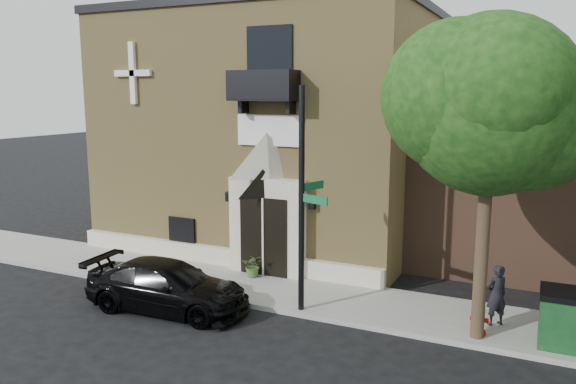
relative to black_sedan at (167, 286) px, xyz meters
name	(u,v)px	position (x,y,z in m)	size (l,w,h in m)	color
ground	(255,310)	(2.23, 1.06, -0.70)	(120.00, 120.00, 0.00)	black
sidewalk	(308,295)	(3.23, 2.56, -0.62)	(42.00, 3.00, 0.15)	gray
church	(282,128)	(-0.76, 9.01, 3.93)	(12.20, 11.01, 9.30)	tan
street_tree_left	(492,103)	(8.25, 1.40, 5.17)	(4.97, 4.38, 7.77)	#38281C
black_sedan	(167,286)	(0.00, 0.00, 0.00)	(1.96, 4.82, 1.40)	black
street_sign	(303,200)	(3.59, 1.33, 2.54)	(0.94, 1.16, 6.15)	black
fire_hydrant	(479,320)	(8.25, 1.69, -0.17)	(0.44, 0.35, 0.78)	#A50900
planter	(253,266)	(1.02, 3.19, -0.16)	(0.69, 0.60, 0.77)	#4E6631
pedestrian_near	(496,295)	(8.56, 2.50, 0.25)	(0.59, 0.39, 1.61)	black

